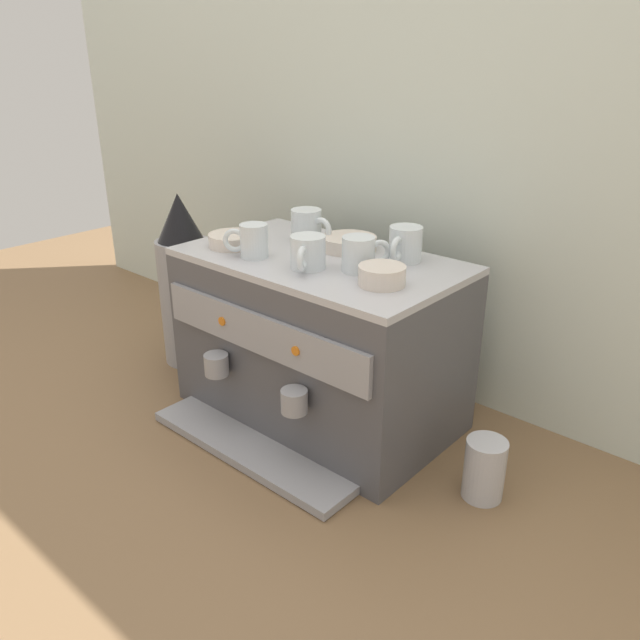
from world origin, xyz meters
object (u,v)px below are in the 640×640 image
object	(u,v)px
ceramic_cup_2	(307,253)
ceramic_cup_4	(405,244)
ceramic_bowl_2	(349,243)
coffee_grinder	(185,285)
espresso_machine	(319,340)
ceramic_cup_0	(308,226)
ceramic_cup_3	(360,254)
milk_pitcher	(484,469)
ceramic_bowl_1	(382,276)
ceramic_bowl_0	(233,240)
ceramic_cup_1	(252,241)

from	to	relation	value
ceramic_cup_2	ceramic_cup_4	size ratio (longest dim) A/B	0.95
ceramic_bowl_2	coffee_grinder	world-z (taller)	coffee_grinder
ceramic_bowl_2	espresso_machine	bearing A→B (deg)	-97.59
ceramic_bowl_2	ceramic_cup_0	bearing A→B (deg)	-171.03
ceramic_cup_3	ceramic_cup_4	distance (m)	0.12
ceramic_cup_2	milk_pitcher	bearing A→B (deg)	7.09
ceramic_cup_3	ceramic_bowl_1	bearing A→B (deg)	-24.61
espresso_machine	coffee_grinder	xyz separation A→B (m)	(-0.48, -0.02, 0.03)
coffee_grinder	ceramic_cup_0	bearing A→B (deg)	14.72
espresso_machine	ceramic_cup_2	xyz separation A→B (m)	(0.03, -0.07, 0.24)
espresso_machine	ceramic_bowl_1	xyz separation A→B (m)	(0.21, -0.05, 0.22)
ceramic_bowl_0	ceramic_bowl_2	size ratio (longest dim) A/B	0.90
ceramic_cup_1	ceramic_cup_4	world-z (taller)	ceramic_cup_4
ceramic_cup_2	ceramic_bowl_0	bearing A→B (deg)	178.75
ceramic_cup_4	ceramic_bowl_1	distance (m)	0.16
espresso_machine	milk_pitcher	bearing A→B (deg)	-2.41
ceramic_cup_3	espresso_machine	bearing A→B (deg)	175.73
milk_pitcher	espresso_machine	bearing A→B (deg)	177.59
espresso_machine	ceramic_cup_1	world-z (taller)	ceramic_cup_1
ceramic_bowl_1	ceramic_bowl_2	world-z (taller)	ceramic_bowl_1
ceramic_cup_0	milk_pitcher	distance (m)	0.68
ceramic_cup_4	ceramic_bowl_1	world-z (taller)	ceramic_cup_4
espresso_machine	ceramic_bowl_2	world-z (taller)	ceramic_bowl_2
espresso_machine	ceramic_bowl_0	xyz separation A→B (m)	(-0.21, -0.07, 0.22)
ceramic_bowl_2	ceramic_bowl_1	bearing A→B (deg)	-35.55
ceramic_cup_2	ceramic_bowl_1	size ratio (longest dim) A/B	1.14
ceramic_bowl_2	ceramic_cup_4	bearing A→B (deg)	5.02
ceramic_cup_4	ceramic_bowl_2	distance (m)	0.15
ceramic_cup_3	ceramic_bowl_0	size ratio (longest dim) A/B	0.88
ceramic_cup_0	ceramic_cup_1	bearing A→B (deg)	-94.27
ceramic_cup_1	ceramic_bowl_2	bearing A→B (deg)	56.02
ceramic_cup_1	ceramic_cup_4	xyz separation A→B (m)	(0.27, 0.20, 0.00)
ceramic_bowl_0	milk_pitcher	bearing A→B (deg)	4.07
milk_pitcher	ceramic_cup_4	bearing A→B (deg)	157.43
ceramic_cup_0	ceramic_cup_2	world-z (taller)	ceramic_cup_0
ceramic_cup_3	ceramic_bowl_0	distance (m)	0.34
espresso_machine	ceramic_cup_3	xyz separation A→B (m)	(0.13, -0.01, 0.24)
ceramic_cup_3	coffee_grinder	world-z (taller)	coffee_grinder
ceramic_cup_2	ceramic_cup_3	xyz separation A→B (m)	(0.09, 0.06, 0.00)
ceramic_cup_1	ceramic_cup_3	xyz separation A→B (m)	(0.24, 0.09, -0.00)
ceramic_cup_4	espresso_machine	bearing A→B (deg)	-146.15
ceramic_cup_2	milk_pitcher	size ratio (longest dim) A/B	0.83
ceramic_cup_4	coffee_grinder	size ratio (longest dim) A/B	0.23
ceramic_cup_1	ceramic_cup_2	bearing A→B (deg)	8.56
ceramic_cup_2	ceramic_bowl_1	distance (m)	0.18
ceramic_bowl_0	coffee_grinder	size ratio (longest dim) A/B	0.24
ceramic_cup_0	ceramic_cup_3	size ratio (longest dim) A/B	1.14
ceramic_bowl_2	ceramic_cup_2	bearing A→B (deg)	-82.91
ceramic_bowl_2	ceramic_cup_1	bearing A→B (deg)	-123.98
ceramic_cup_0	ceramic_bowl_1	size ratio (longest dim) A/B	1.21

